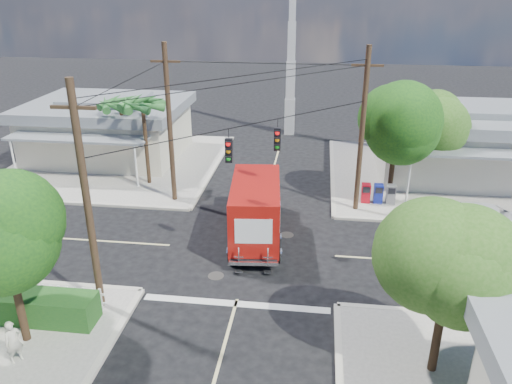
# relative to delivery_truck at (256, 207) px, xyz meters

# --- Properties ---
(ground) EXTENTS (120.00, 120.00, 0.00)m
(ground) POSITION_rel_delivery_truck_xyz_m (-0.07, -1.48, -1.60)
(ground) COLOR black
(ground) RESTS_ON ground
(sidewalk_ne) EXTENTS (14.12, 14.12, 0.14)m
(sidewalk_ne) POSITION_rel_delivery_truck_xyz_m (10.81, 9.40, -1.53)
(sidewalk_ne) COLOR gray
(sidewalk_ne) RESTS_ON ground
(sidewalk_nw) EXTENTS (14.12, 14.12, 0.14)m
(sidewalk_nw) POSITION_rel_delivery_truck_xyz_m (-10.95, 9.40, -1.53)
(sidewalk_nw) COLOR gray
(sidewalk_nw) RESTS_ON ground
(road_markings) EXTENTS (32.00, 32.00, 0.01)m
(road_markings) POSITION_rel_delivery_truck_xyz_m (-0.07, -2.95, -1.60)
(road_markings) COLOR beige
(road_markings) RESTS_ON ground
(building_ne) EXTENTS (11.80, 10.20, 4.50)m
(building_ne) POSITION_rel_delivery_truck_xyz_m (12.43, 10.49, 0.72)
(building_ne) COLOR silver
(building_ne) RESTS_ON sidewalk_ne
(building_nw) EXTENTS (10.80, 10.20, 4.30)m
(building_nw) POSITION_rel_delivery_truck_xyz_m (-12.07, 10.99, 0.62)
(building_nw) COLOR beige
(building_nw) RESTS_ON sidewalk_nw
(radio_tower) EXTENTS (0.80, 0.80, 17.00)m
(radio_tower) POSITION_rel_delivery_truck_xyz_m (0.43, 18.52, 4.04)
(radio_tower) COLOR silver
(radio_tower) RESTS_ON ground
(tree_sw_front) EXTENTS (3.88, 3.78, 6.03)m
(tree_sw_front) POSITION_rel_delivery_truck_xyz_m (-7.06, -9.02, 2.73)
(tree_sw_front) COLOR #422D1C
(tree_sw_front) RESTS_ON sidewalk_sw
(tree_ne_front) EXTENTS (4.21, 4.14, 6.66)m
(tree_ne_front) POSITION_rel_delivery_truck_xyz_m (7.14, 5.28, 3.16)
(tree_ne_front) COLOR #422D1C
(tree_ne_front) RESTS_ON sidewalk_ne
(tree_ne_back) EXTENTS (3.77, 3.66, 5.82)m
(tree_ne_back) POSITION_rel_delivery_truck_xyz_m (9.74, 7.48, 2.58)
(tree_ne_back) COLOR #422D1C
(tree_ne_back) RESTS_ON sidewalk_ne
(tree_se) EXTENTS (3.67, 3.54, 5.62)m
(tree_se) POSITION_rel_delivery_truck_xyz_m (6.94, -8.72, 2.44)
(tree_se) COLOR #422D1C
(tree_se) RESTS_ON sidewalk_se
(palm_nw_front) EXTENTS (3.01, 3.08, 5.59)m
(palm_nw_front) POSITION_rel_delivery_truck_xyz_m (-7.57, 6.02, 3.44)
(palm_nw_front) COLOR #422D1C
(palm_nw_front) RESTS_ON sidewalk_nw
(palm_nw_back) EXTENTS (3.01, 3.08, 5.19)m
(palm_nw_back) POSITION_rel_delivery_truck_xyz_m (-9.57, 7.52, 3.07)
(palm_nw_back) COLOR #422D1C
(palm_nw_back) RESTS_ON sidewalk_nw
(utility_poles) EXTENTS (12.00, 10.68, 9.00)m
(utility_poles) POSITION_rel_delivery_truck_xyz_m (-1.65, 0.13, 3.07)
(utility_poles) COLOR #473321
(utility_poles) RESTS_ON ground
(picket_fence) EXTENTS (5.94, 0.06, 1.00)m
(picket_fence) POSITION_rel_delivery_truck_xyz_m (-7.87, -7.08, -0.92)
(picket_fence) COLOR silver
(picket_fence) RESTS_ON sidewalk_sw
(hedge_sw) EXTENTS (6.20, 1.20, 1.10)m
(hedge_sw) POSITION_rel_delivery_truck_xyz_m (-8.07, -7.88, -0.91)
(hedge_sw) COLOR #194C1C
(hedge_sw) RESTS_ON sidewalk_sw
(vending_boxes) EXTENTS (1.90, 0.50, 1.10)m
(vending_boxes) POSITION_rel_delivery_truck_xyz_m (6.43, 4.72, -0.91)
(vending_boxes) COLOR #B70A19
(vending_boxes) RESTS_ON sidewalk_ne
(delivery_truck) EXTENTS (2.94, 7.46, 3.15)m
(delivery_truck) POSITION_rel_delivery_truck_xyz_m (0.00, 0.00, 0.00)
(delivery_truck) COLOR black
(delivery_truck) RESTS_ON ground
(parked_car) EXTENTS (6.41, 3.67, 1.69)m
(parked_car) POSITION_rel_delivery_truck_xyz_m (11.49, 1.22, -0.76)
(parked_car) COLOR silver
(parked_car) RESTS_ON ground
(pedestrian) EXTENTS (0.64, 0.67, 1.54)m
(pedestrian) POSITION_rel_delivery_truck_xyz_m (-6.77, -10.05, -0.69)
(pedestrian) COLOR beige
(pedestrian) RESTS_ON sidewalk_sw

